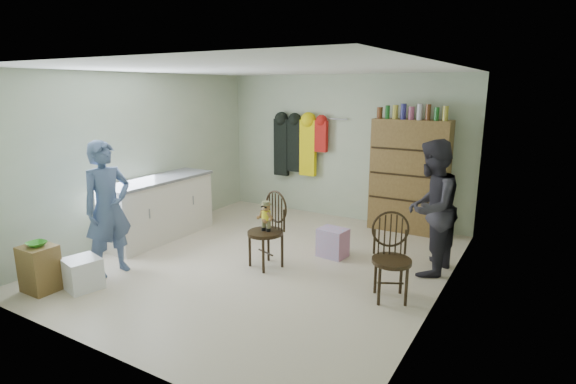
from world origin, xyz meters
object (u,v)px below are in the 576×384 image
Objects in this scene: chair_front at (268,224)px; dresser at (409,175)px; chair_far at (391,253)px; counter at (158,208)px.

chair_front is 2.66m from dresser.
chair_front is at bearing -115.19° from dresser.
dresser is at bearing 74.56° from chair_far.
dresser reaches higher than counter.
counter is at bearing -144.32° from dresser.
dresser is (3.20, 2.30, 0.44)m from counter.
chair_far is at bearing 17.16° from chair_front.
chair_far is 2.55m from dresser.
chair_far is (1.65, -0.07, -0.05)m from chair_front.
dresser is at bearing 84.56° from chair_front.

